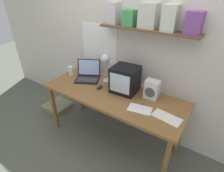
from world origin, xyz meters
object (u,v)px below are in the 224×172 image
Objects in this scene: juice_glass at (71,71)px; floor_cushion at (58,106)px; printed_handout at (140,109)px; corner_desk at (112,97)px; crt_monitor at (125,79)px; laptop at (88,74)px; loose_paper_near_monitor at (167,117)px; desk_lamp at (106,62)px; space_heater at (152,89)px; computer_mouse at (100,87)px.

juice_glass is 0.32× the size of floor_cushion.
corner_desk is at bearing 166.74° from printed_handout.
crt_monitor is 0.61m from laptop.
crt_monitor is at bearing 3.10° from juice_glass.
juice_glass is at bearing 171.20° from printed_handout.
laptop is 1.41× the size of loose_paper_near_monitor.
desk_lamp is 1.81× the size of space_heater.
juice_glass is 1.22m from space_heater.
desk_lamp is 3.19× the size of juice_glass.
laptop is 1.24m from loose_paper_near_monitor.
laptop reaches higher than printed_handout.
space_heater is 0.66m from computer_mouse.
corner_desk is at bearing -44.58° from laptop.
laptop is at bearing 8.69° from floor_cushion.
laptop reaches higher than space_heater.
desk_lamp is 1.35× the size of loose_paper_near_monitor.
floor_cushion is (-1.19, 0.04, -0.65)m from corner_desk.
laptop is at bearing 164.82° from desk_lamp.
floor_cushion is (-1.62, 0.14, -0.72)m from printed_handout.
loose_paper_near_monitor is 0.75× the size of floor_cushion.
juice_glass is 1.50m from loose_paper_near_monitor.
crt_monitor reaches higher than juice_glass.
desk_lamp is at bearing 95.08° from computer_mouse.
floor_cushion is at bearing 178.11° from corner_desk.
space_heater reaches higher than floor_cushion.
juice_glass is at bearing 6.57° from floor_cushion.
loose_paper_near_monitor is at bearing -38.86° from laptop.
crt_monitor is at bearing 53.46° from corner_desk.
space_heater reaches higher than printed_handout.
desk_lamp is at bearing 8.60° from juice_glass.
computer_mouse is (-0.63, -0.16, -0.10)m from space_heater.
crt_monitor is at bearing 4.20° from floor_cushion.
loose_paper_near_monitor is at bearing 5.18° from printed_handout.
computer_mouse is at bearing -52.38° from laptop.
crt_monitor is 0.81× the size of floor_cushion.
crt_monitor reaches higher than floor_cushion.
laptop is 0.96m from printed_handout.
laptop is 1.58× the size of printed_handout.
desk_lamp reaches higher than space_heater.
laptop reaches higher than corner_desk.
corner_desk is 0.80m from juice_glass.
printed_handout is at bearing -174.82° from loose_paper_near_monitor.
juice_glass is (-0.78, 0.09, 0.12)m from corner_desk.
juice_glass reaches higher than computer_mouse.
computer_mouse is at bearing -166.67° from space_heater.
space_heater is at bearing 4.00° from juice_glass.
juice_glass reaches higher than loose_paper_near_monitor.
printed_handout is (1.21, -0.19, -0.06)m from juice_glass.
space_heater reaches higher than loose_paper_near_monitor.
space_heater is 0.39m from loose_paper_near_monitor.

